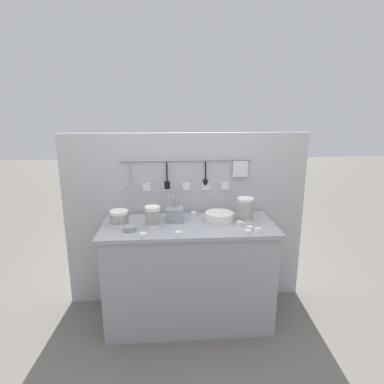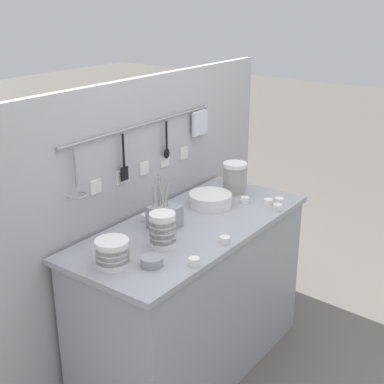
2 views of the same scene
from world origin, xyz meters
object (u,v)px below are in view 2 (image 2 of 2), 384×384
(bowl_stack_tall_left, at_px, (112,253))
(cup_back_left, at_px, (225,240))
(cup_front_right, at_px, (279,201))
(bowl_stack_nested_right, at_px, (235,179))
(steel_mixing_bowl, at_px, (152,261))
(cup_back_right, at_px, (146,218))
(cutlery_caddy, at_px, (165,216))
(cup_beside_plates, at_px, (278,207))
(cup_front_left, at_px, (268,202))
(plate_stack, at_px, (210,200))
(cup_centre, at_px, (245,200))
(cup_by_caddy, at_px, (194,262))
(bowl_stack_back_corner, at_px, (163,230))
(cup_mid_row, at_px, (167,208))

(bowl_stack_tall_left, xyz_separation_m, cup_back_left, (0.48, -0.28, -0.04))
(bowl_stack_tall_left, relative_size, cup_front_right, 3.05)
(bowl_stack_nested_right, height_order, cup_front_right, bowl_stack_nested_right)
(steel_mixing_bowl, distance_m, cup_back_right, 0.49)
(cutlery_caddy, xyz_separation_m, cup_front_right, (0.63, -0.32, -0.04))
(steel_mixing_bowl, distance_m, cup_beside_plates, 0.91)
(steel_mixing_bowl, relative_size, cup_front_left, 2.03)
(plate_stack, bearing_deg, bowl_stack_tall_left, -176.51)
(steel_mixing_bowl, bearing_deg, cup_front_left, -4.31)
(bowl_stack_tall_left, height_order, cup_back_right, bowl_stack_tall_left)
(cup_centre, bearing_deg, bowl_stack_tall_left, 174.78)
(bowl_stack_tall_left, bearing_deg, steel_mixing_bowl, -54.36)
(plate_stack, xyz_separation_m, cup_front_right, (0.25, -0.30, -0.02))
(cup_back_right, distance_m, cup_back_left, 0.48)
(plate_stack, relative_size, cup_by_caddy, 4.88)
(steel_mixing_bowl, distance_m, cup_centre, 0.88)
(bowl_stack_nested_right, relative_size, cup_centre, 4.05)
(bowl_stack_back_corner, bearing_deg, cup_by_caddy, -105.38)
(steel_mixing_bowl, relative_size, cup_back_left, 2.03)
(cup_mid_row, relative_size, cup_front_left, 1.00)
(cup_centre, bearing_deg, cup_front_left, -66.38)
(bowl_stack_nested_right, relative_size, bowl_stack_back_corner, 1.19)
(bowl_stack_nested_right, bearing_deg, cutlery_caddy, 175.54)
(bowl_stack_tall_left, xyz_separation_m, cup_beside_plates, (1.00, -0.29, -0.04))
(bowl_stack_back_corner, bearing_deg, cup_centre, -2.45)
(cup_mid_row, distance_m, cup_front_right, 0.64)
(steel_mixing_bowl, bearing_deg, bowl_stack_back_corner, 24.81)
(cup_back_left, distance_m, cup_by_caddy, 0.26)
(cup_centre, xyz_separation_m, cup_front_right, (0.11, -0.16, 0.00))
(cup_front_left, xyz_separation_m, cup_front_right, (0.05, -0.04, 0.00))
(cup_mid_row, distance_m, cup_beside_plates, 0.61)
(cup_back_left, relative_size, cup_centre, 1.00)
(bowl_stack_nested_right, xyz_separation_m, cup_front_left, (-0.02, -0.24, -0.08))
(cup_front_right, bearing_deg, bowl_stack_back_corner, 166.65)
(bowl_stack_tall_left, height_order, cup_front_left, bowl_stack_tall_left)
(bowl_stack_tall_left, relative_size, bowl_stack_nested_right, 0.75)
(cup_mid_row, xyz_separation_m, cup_front_right, (0.46, -0.45, 0.00))
(plate_stack, distance_m, cup_back_right, 0.41)
(cup_front_left, bearing_deg, bowl_stack_back_corner, 168.72)
(cutlery_caddy, distance_m, cup_back_left, 0.36)
(cup_back_left, bearing_deg, bowl_stack_tall_left, 149.45)
(bowl_stack_tall_left, xyz_separation_m, cup_front_left, (1.03, -0.21, -0.04))
(bowl_stack_back_corner, distance_m, cutlery_caddy, 0.22)
(bowl_stack_nested_right, relative_size, cutlery_caddy, 0.74)
(cup_front_right, bearing_deg, bowl_stack_tall_left, 166.95)
(cup_back_left, xyz_separation_m, cup_beside_plates, (0.52, -0.01, 0.00))
(cup_back_left, height_order, cup_by_caddy, same)
(bowl_stack_tall_left, distance_m, cup_front_right, 1.12)
(bowl_stack_nested_right, distance_m, cup_back_left, 0.66)
(bowl_stack_back_corner, xyz_separation_m, cup_beside_plates, (0.72, -0.23, -0.07))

